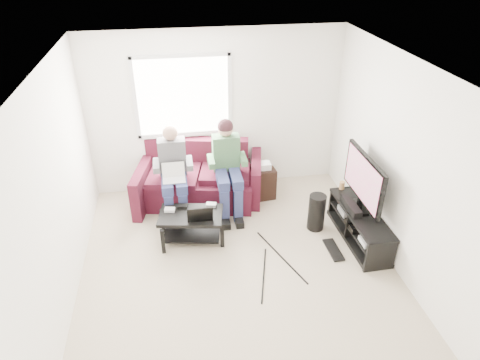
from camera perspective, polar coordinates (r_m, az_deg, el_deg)
name	(u,v)px	position (r m, az deg, el deg)	size (l,w,h in m)	color
floor	(239,272)	(5.62, -0.09, -12.16)	(4.50, 4.50, 0.00)	#C6AE9A
ceiling	(239,72)	(4.30, -0.12, 14.23)	(4.50, 4.50, 0.00)	white
wall_back	(216,113)	(6.84, -3.21, 8.96)	(4.50, 4.50, 0.00)	white
wall_front	(293,354)	(3.17, 7.04, -22.03)	(4.50, 4.50, 0.00)	white
wall_left	(54,202)	(4.97, -23.55, -2.65)	(4.50, 4.50, 0.00)	white
wall_right	(404,171)	(5.48, 21.01, 1.09)	(4.50, 4.50, 0.00)	white
window	(183,97)	(6.68, -7.61, 10.97)	(1.48, 0.04, 1.28)	white
sofa	(200,181)	(6.85, -5.35, -0.07)	(2.15, 1.26, 0.92)	#4A1222
person_left	(173,170)	(6.31, -8.87, 1.35)	(0.40, 0.70, 1.38)	navy
person_right	(227,161)	(6.35, -1.70, 2.51)	(0.40, 0.71, 1.43)	navy
laptop_silver	(174,176)	(6.17, -8.81, 0.49)	(0.32, 0.22, 0.24)	silver
coffee_table	(191,221)	(5.98, -6.54, -5.41)	(0.94, 0.67, 0.43)	black
laptop_black	(199,209)	(5.78, -5.43, -3.89)	(0.34, 0.24, 0.24)	black
controller_a	(170,210)	(6.00, -9.36, -3.93)	(0.14, 0.09, 0.04)	silver
controller_b	(183,206)	(6.05, -7.67, -3.47)	(0.14, 0.09, 0.04)	black
controller_c	(211,205)	(6.04, -3.86, -3.30)	(0.14, 0.09, 0.04)	gray
tv_stand	(359,227)	(6.24, 15.61, -6.05)	(0.44, 1.37, 0.45)	black
tv	(364,180)	(5.94, 16.15, 0.03)	(0.12, 1.10, 0.81)	black
soundbar	(351,206)	(6.10, 14.60, -3.38)	(0.12, 0.50, 0.10)	black
drink_cup	(342,185)	(6.53, 13.44, -0.70)	(0.08, 0.08, 0.12)	#AE804B
console_white	(372,241)	(5.92, 17.21, -7.76)	(0.30, 0.22, 0.06)	silver
console_grey	(352,210)	(6.42, 14.67, -3.93)	(0.34, 0.26, 0.08)	gray
console_black	(361,225)	(6.17, 15.88, -5.77)	(0.38, 0.30, 0.07)	black
subwoofer	(317,212)	(6.28, 10.17, -4.25)	(0.24, 0.24, 0.55)	black
keyboard_floor	(333,250)	(6.06, 12.36, -9.08)	(0.16, 0.47, 0.03)	black
end_table	(263,181)	(6.93, 3.09, -0.17)	(0.35, 0.35, 0.62)	black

